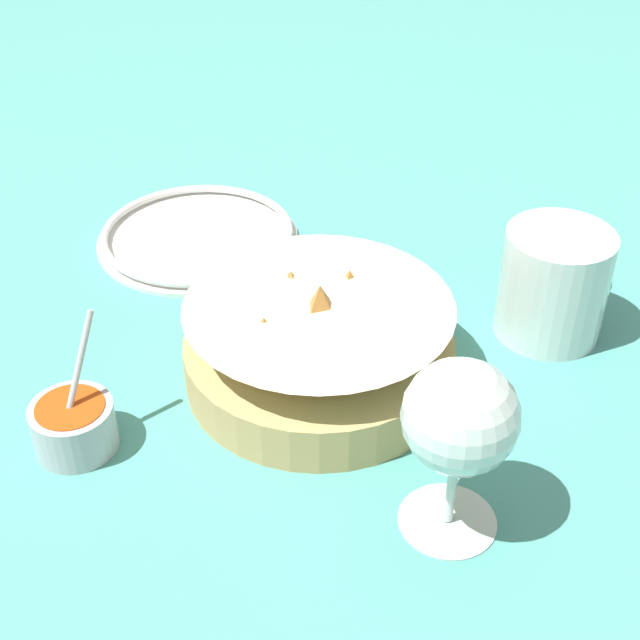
% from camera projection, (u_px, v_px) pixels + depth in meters
% --- Properties ---
extents(ground_plane, '(4.00, 4.00, 0.00)m').
position_uv_depth(ground_plane, '(297.00, 399.00, 0.73)').
color(ground_plane, teal).
extents(food_basket, '(0.22, 0.22, 0.10)m').
position_uv_depth(food_basket, '(319.00, 345.00, 0.73)').
color(food_basket, tan).
rests_on(food_basket, ground_plane).
extents(sauce_cup, '(0.07, 0.06, 0.11)m').
position_uv_depth(sauce_cup, '(74.00, 424.00, 0.68)').
color(sauce_cup, '#B7B7BC').
rests_on(sauce_cup, ground_plane).
extents(wine_glass, '(0.08, 0.08, 0.14)m').
position_uv_depth(wine_glass, '(460.00, 422.00, 0.57)').
color(wine_glass, silver).
rests_on(wine_glass, ground_plane).
extents(beer_mug, '(0.13, 0.09, 0.10)m').
position_uv_depth(beer_mug, '(553.00, 287.00, 0.78)').
color(beer_mug, silver).
rests_on(beer_mug, ground_plane).
extents(side_plate, '(0.21, 0.21, 0.01)m').
position_uv_depth(side_plate, '(198.00, 235.00, 0.93)').
color(side_plate, white).
rests_on(side_plate, ground_plane).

